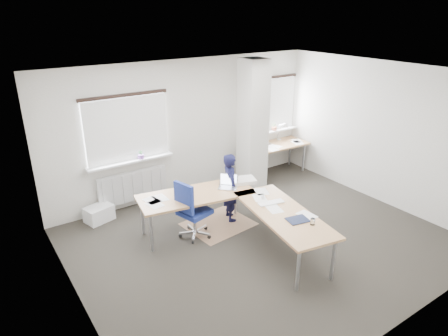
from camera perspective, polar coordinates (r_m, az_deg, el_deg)
ground at (r=6.99m, az=5.35°, el=-10.26°), size 6.00×6.00×0.00m
room_shell at (r=6.69m, az=4.62°, el=4.75°), size 6.04×5.04×2.82m
floor_mat at (r=7.44m, az=-0.80°, el=-7.99°), size 1.25×1.09×0.01m
white_crate at (r=7.84m, az=-17.43°, el=-6.23°), size 0.56×0.46×0.29m
desk_main at (r=6.64m, az=2.31°, el=-5.14°), size 2.40×2.98×0.96m
desk_side at (r=9.52m, az=7.72°, el=3.20°), size 1.42×0.75×1.22m
task_chair at (r=6.94m, az=-4.41°, el=-7.63°), size 0.60×0.59×1.08m
person at (r=7.34m, az=0.94°, el=-2.76°), size 0.44×0.55×1.30m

